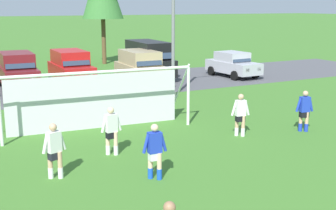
{
  "coord_description": "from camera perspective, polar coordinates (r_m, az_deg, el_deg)",
  "views": [
    {
      "loc": [
        -5.26,
        -0.99,
        4.89
      ],
      "look_at": [
        1.12,
        11.38,
        1.74
      ],
      "focal_mm": 47.15,
      "sensor_mm": 36.0,
      "label": 1
    }
  ],
  "objects": [
    {
      "name": "ground_plane",
      "position": [
        17.53,
        -8.72,
        -3.58
      ],
      "size": [
        400.0,
        400.0,
        0.0
      ],
      "primitive_type": "plane",
      "color": "#3D7028"
    },
    {
      "name": "parking_lot_strip",
      "position": [
        27.06,
        -15.62,
        1.89
      ],
      "size": [
        52.0,
        8.4,
        0.01
      ],
      "primitive_type": "cube",
      "color": "#4C4C51",
      "rests_on": "ground"
    },
    {
      "name": "soccer_goal",
      "position": [
        17.74,
        -9.21,
        0.9
      ],
      "size": [
        7.54,
        2.51,
        2.57
      ],
      "color": "white",
      "rests_on": "ground"
    },
    {
      "name": "player_striker_near",
      "position": [
        13.07,
        -14.47,
        -5.78
      ],
      "size": [
        0.74,
        0.35,
        1.64
      ],
      "color": "tan",
      "rests_on": "ground"
    },
    {
      "name": "player_midfield_center",
      "position": [
        16.95,
        9.33,
        -1.29
      ],
      "size": [
        0.72,
        0.33,
        1.64
      ],
      "color": "tan",
      "rests_on": "ground"
    },
    {
      "name": "player_defender_far",
      "position": [
        18.15,
        17.21,
        -0.76
      ],
      "size": [
        0.72,
        0.31,
        1.64
      ],
      "color": "tan",
      "rests_on": "ground"
    },
    {
      "name": "player_winger_right",
      "position": [
        14.74,
        -7.33,
        -3.36
      ],
      "size": [
        0.75,
        0.31,
        1.64
      ],
      "color": "beige",
      "rests_on": "ground"
    },
    {
      "name": "player_trailing_back",
      "position": [
        12.61,
        -1.73,
        -6.05
      ],
      "size": [
        0.73,
        0.34,
        1.64
      ],
      "color": "beige",
      "rests_on": "ground"
    },
    {
      "name": "parked_car_slot_center_left",
      "position": [
        27.76,
        -18.84,
        4.27
      ],
      "size": [
        2.24,
        4.65,
        2.16
      ],
      "color": "maroon",
      "rests_on": "ground"
    },
    {
      "name": "parked_car_slot_center",
      "position": [
        28.21,
        -12.46,
        4.78
      ],
      "size": [
        2.16,
        4.61,
        2.16
      ],
      "color": "red",
      "rests_on": "ground"
    },
    {
      "name": "parked_car_slot_center_right",
      "position": [
        27.52,
        -3.56,
        4.86
      ],
      "size": [
        2.21,
        4.64,
        2.16
      ],
      "color": "tan",
      "rests_on": "ground"
    },
    {
      "name": "parked_car_slot_right",
      "position": [
        30.17,
        -2.49,
        6.0
      ],
      "size": [
        2.31,
        4.86,
        2.52
      ],
      "color": "black",
      "rests_on": "ground"
    },
    {
      "name": "parked_car_slot_far_right",
      "position": [
        31.21,
        8.4,
        5.24
      ],
      "size": [
        2.24,
        4.31,
        1.72
      ],
      "color": "#B2B2BC",
      "rests_on": "ground"
    },
    {
      "name": "street_lamp",
      "position": [
        23.75,
        1.08,
        9.58
      ],
      "size": [
        2.0,
        0.32,
        6.87
      ],
      "color": "slate",
      "rests_on": "ground"
    }
  ]
}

